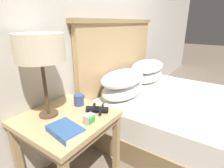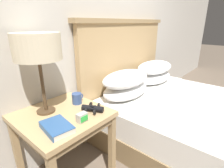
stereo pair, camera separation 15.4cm
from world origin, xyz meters
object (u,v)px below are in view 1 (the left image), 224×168
(binoculars_pair, at_px, (97,109))
(coffee_mug, at_px, (79,100))
(alarm_clock, at_px, (89,119))
(book_on_nightstand, at_px, (65,130))
(nightstand, at_px, (67,126))
(table_lamp, at_px, (40,49))
(bed, at_px, (185,113))

(binoculars_pair, height_order, coffee_mug, coffee_mug)
(alarm_clock, bearing_deg, book_on_nightstand, 164.23)
(nightstand, distance_m, alarm_clock, 0.23)
(binoculars_pair, bearing_deg, coffee_mug, 86.81)
(coffee_mug, bearing_deg, table_lamp, 164.36)
(table_lamp, relative_size, binoculars_pair, 3.43)
(book_on_nightstand, distance_m, alarm_clock, 0.17)
(nightstand, distance_m, binoculars_pair, 0.24)
(nightstand, relative_size, book_on_nightstand, 2.58)
(nightstand, distance_m, bed, 1.27)
(binoculars_pair, bearing_deg, table_lamp, 131.17)
(table_lamp, height_order, book_on_nightstand, table_lamp)
(bed, bearing_deg, nightstand, 152.17)
(nightstand, bearing_deg, coffee_mug, 14.10)
(table_lamp, relative_size, alarm_clock, 7.92)
(book_on_nightstand, xyz_separation_m, binoculars_pair, (0.30, 0.00, 0.00))
(table_lamp, height_order, alarm_clock, table_lamp)
(binoculars_pair, bearing_deg, bed, -25.03)
(nightstand, bearing_deg, alarm_clock, -82.95)
(nightstand, xyz_separation_m, book_on_nightstand, (-0.14, -0.15, 0.10))
(book_on_nightstand, bearing_deg, alarm_clock, -15.77)
(table_lamp, distance_m, coffee_mug, 0.48)
(bed, bearing_deg, book_on_nightstand, 160.79)
(nightstand, distance_m, coffee_mug, 0.22)
(nightstand, height_order, binoculars_pair, binoculars_pair)
(bed, relative_size, binoculars_pair, 12.22)
(book_on_nightstand, relative_size, coffee_mug, 2.24)
(table_lamp, xyz_separation_m, book_on_nightstand, (-0.08, -0.26, -0.44))
(book_on_nightstand, height_order, alarm_clock, alarm_clock)
(table_lamp, xyz_separation_m, coffee_mug, (0.23, -0.07, -0.42))
(coffee_mug, bearing_deg, nightstand, -165.90)
(bed, bearing_deg, coffee_mug, 145.87)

